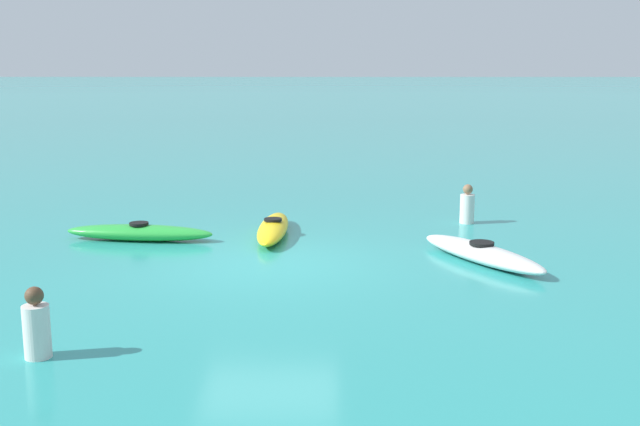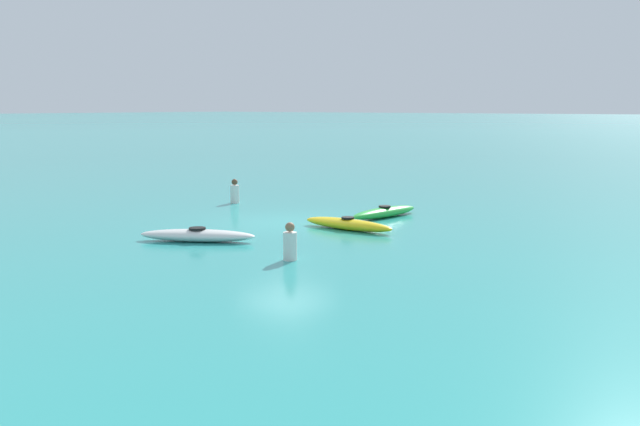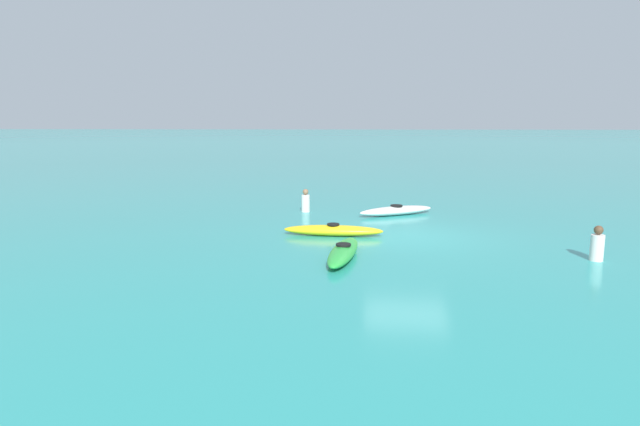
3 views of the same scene
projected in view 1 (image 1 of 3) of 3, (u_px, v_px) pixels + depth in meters
name	position (u px, v px, depth m)	size (l,w,h in m)	color
ground_plane	(268.00, 264.00, 13.31)	(600.00, 600.00, 0.00)	teal
kayak_white	(481.00, 253.00, 13.38)	(2.15, 3.00, 0.37)	white
kayak_green	(139.00, 232.00, 15.07)	(3.08, 0.91, 0.37)	green
kayak_yellow	(273.00, 228.00, 15.47)	(0.63, 3.01, 0.37)	yellow
person_near_shore	(37.00, 327.00, 8.91)	(0.43, 0.43, 0.88)	silver
person_by_kayaks	(467.00, 206.00, 16.70)	(0.45, 0.45, 0.88)	silver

